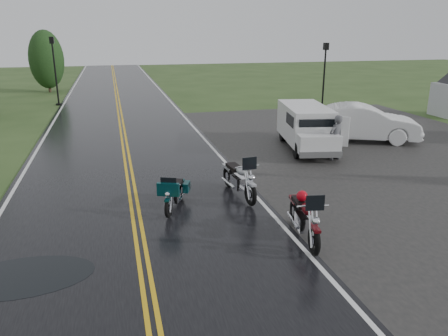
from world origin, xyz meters
The scene contains 12 objects.
ground centered at (0.00, 0.00, 0.00)m, with size 120.00×120.00×0.00m, color #2D471E.
road centered at (0.00, 10.00, 0.02)m, with size 8.00×100.00×0.04m, color black.
parking_pad centered at (11.00, 5.00, 0.01)m, with size 14.00×24.00×0.03m, color black.
motorcycle_red centered at (3.89, -2.18, 0.71)m, with size 0.87×2.41×1.42m, color #4F090E, non-canonical shape.
motorcycle_teal centered at (0.89, 0.80, 0.58)m, with size 0.71×1.96×1.16m, color #043034, non-canonical shape.
motorcycle_silver centered at (3.38, 1.06, 0.73)m, with size 0.90×2.46×1.46m, color #999BA0, non-canonical shape.
van_white centered at (6.83, 5.51, 0.97)m, with size 1.85×4.93×1.94m, color silver, non-canonical shape.
person_at_van centered at (8.23, 4.98, 0.92)m, with size 0.67×0.44×1.84m, color #4C4C51.
sedan_white centered at (11.05, 7.65, 0.86)m, with size 1.83×5.24×1.73m, color silver.
lamp_post_far_left centered at (-4.12, 22.56, 2.37)m, with size 0.41×0.41×4.75m, color black, non-canonical shape.
lamp_post_far_right centered at (12.40, 14.49, 2.22)m, with size 0.38×0.38×4.44m, color black, non-canonical shape.
tree_left_far centered at (-5.57, 30.14, 2.22)m, with size 2.89×2.89×4.44m, color #1E3D19, non-canonical shape.
Camera 1 is at (-0.42, -10.53, 5.07)m, focal length 35.00 mm.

